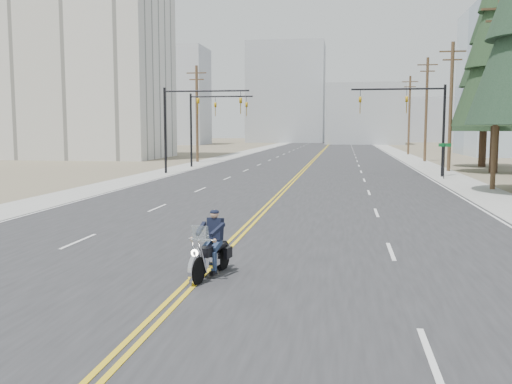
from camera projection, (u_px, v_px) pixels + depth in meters
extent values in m
plane|color=#776D56|center=(195.00, 280.00, 13.97)|extent=(400.00, 400.00, 0.00)
cube|color=#303033|center=(320.00, 154.00, 82.71)|extent=(20.00, 200.00, 0.01)
cube|color=#A5A5A0|center=(242.00, 153.00, 84.47)|extent=(3.00, 200.00, 0.01)
cube|color=#A5A5A0|center=(401.00, 155.00, 80.96)|extent=(3.00, 200.00, 0.01)
cylinder|color=black|center=(165.00, 131.00, 46.69)|extent=(0.20, 0.20, 7.00)
cylinder|color=black|center=(206.00, 91.00, 45.80)|extent=(7.00, 0.14, 0.14)
imported|color=#BF8C0C|center=(198.00, 99.00, 45.97)|extent=(0.21, 0.26, 1.30)
imported|color=#BF8C0C|center=(241.00, 99.00, 45.44)|extent=(0.21, 0.26, 1.30)
cylinder|color=black|center=(444.00, 131.00, 43.33)|extent=(0.20, 0.20, 7.00)
cylinder|color=black|center=(398.00, 89.00, 43.51)|extent=(7.00, 0.14, 0.14)
imported|color=#BF8C0C|center=(407.00, 98.00, 43.47)|extent=(0.21, 0.26, 1.30)
imported|color=#BF8C0C|center=(360.00, 98.00, 44.01)|extent=(0.21, 0.26, 1.30)
cylinder|color=black|center=(191.00, 131.00, 54.54)|extent=(0.20, 0.20, 7.00)
cylinder|color=black|center=(221.00, 96.00, 53.73)|extent=(6.00, 0.14, 0.14)
imported|color=#BF8C0C|center=(215.00, 103.00, 53.89)|extent=(0.21, 0.26, 1.30)
imported|color=#BF8C0C|center=(247.00, 103.00, 53.43)|extent=(0.21, 0.26, 1.30)
cylinder|color=black|center=(444.00, 161.00, 41.64)|extent=(0.06, 0.06, 2.60)
cube|color=#0C5926|center=(445.00, 145.00, 41.51)|extent=(0.90, 0.03, 0.25)
cylinder|color=brown|center=(497.00, 94.00, 34.01)|extent=(0.30, 0.30, 11.50)
cube|color=brown|center=(501.00, 9.00, 33.46)|extent=(2.20, 0.12, 0.12)
cube|color=brown|center=(500.00, 21.00, 33.54)|extent=(1.60, 0.12, 0.12)
cylinder|color=brown|center=(451.00, 107.00, 48.77)|extent=(0.30, 0.30, 11.00)
cube|color=brown|center=(453.00, 51.00, 48.25)|extent=(2.20, 0.12, 0.12)
cube|color=brown|center=(452.00, 60.00, 48.33)|extent=(1.60, 0.12, 0.12)
cylinder|color=brown|center=(426.00, 110.00, 63.47)|extent=(0.30, 0.30, 11.50)
cube|color=brown|center=(428.00, 65.00, 62.92)|extent=(2.20, 0.12, 0.12)
cube|color=brown|center=(427.00, 71.00, 63.00)|extent=(1.60, 0.12, 0.12)
cylinder|color=brown|center=(409.00, 116.00, 80.20)|extent=(0.30, 0.30, 11.00)
cube|color=brown|center=(410.00, 82.00, 79.67)|extent=(2.20, 0.12, 0.12)
cube|color=brown|center=(410.00, 87.00, 79.75)|extent=(1.60, 0.12, 0.12)
cylinder|color=brown|center=(197.00, 114.00, 62.43)|extent=(0.30, 0.30, 10.50)
cube|color=brown|center=(196.00, 73.00, 61.94)|extent=(2.20, 0.12, 0.12)
cube|color=brown|center=(197.00, 79.00, 62.01)|extent=(1.60, 0.12, 0.12)
cube|color=silver|center=(89.00, 37.00, 70.58)|extent=(18.00, 14.00, 30.00)
cube|color=#B7BCC6|center=(176.00, 96.00, 131.02)|extent=(14.00, 12.00, 22.00)
cube|color=#ADB2B7|center=(364.00, 114.00, 134.73)|extent=(18.00, 14.00, 14.00)
cube|color=#ADB2B7|center=(286.00, 93.00, 151.84)|extent=(20.00, 15.00, 26.00)
cube|color=#B7BCC6|center=(424.00, 120.00, 156.80)|extent=(14.00, 14.00, 12.00)
cube|color=#ADB2B7|center=(137.00, 112.00, 148.37)|extent=(12.00, 12.00, 16.00)
cylinder|color=#382619|center=(494.00, 149.00, 47.88)|extent=(0.68, 0.68, 3.90)
cone|color=#1A3219|center=(498.00, 55.00, 47.01)|extent=(7.02, 7.02, 11.70)
cone|color=#1A3219|center=(500.00, 14.00, 46.64)|extent=(5.26, 5.26, 8.77)
cylinder|color=#382619|center=(482.00, 149.00, 55.21)|extent=(0.80, 0.80, 3.45)
cone|color=black|center=(486.00, 77.00, 54.44)|extent=(6.44, 6.44, 10.35)
cone|color=black|center=(487.00, 45.00, 54.12)|extent=(4.83, 4.83, 7.76)
cone|color=black|center=(488.00, 14.00, 53.79)|extent=(3.22, 3.22, 5.52)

